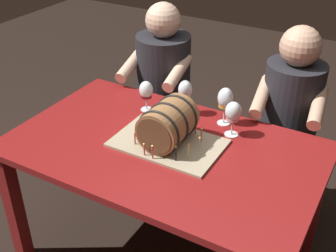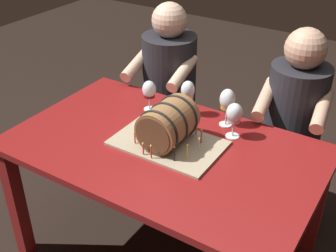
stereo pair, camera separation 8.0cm
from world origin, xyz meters
TOP-DOWN VIEW (x-y plane):
  - dining_table at (0.00, 0.00)m, footprint 1.46×0.89m
  - barrel_cake at (0.01, 0.02)m, footprint 0.51×0.33m
  - wine_glass_amber at (0.16, 0.33)m, footprint 0.08×0.08m
  - wine_glass_white at (-0.06, 0.32)m, footprint 0.07×0.07m
  - wine_glass_red at (-0.26, 0.26)m, footprint 0.07×0.07m
  - wine_glass_rose at (0.24, 0.25)m, footprint 0.08×0.08m
  - person_seated_left at (-0.41, 0.70)m, footprint 0.40×0.49m
  - person_seated_right at (0.41, 0.70)m, footprint 0.39×0.49m

SIDE VIEW (x-z plane):
  - person_seated_right at x=0.41m, z-range -0.05..1.13m
  - person_seated_left at x=-0.41m, z-range -0.04..1.15m
  - dining_table at x=0.00m, z-range 0.26..1.00m
  - barrel_cake at x=0.01m, z-range 0.72..0.94m
  - wine_glass_red at x=-0.26m, z-range 0.76..0.93m
  - wine_glass_rose at x=0.24m, z-range 0.77..0.95m
  - wine_glass_white at x=-0.06m, z-range 0.77..0.96m
  - wine_glass_amber at x=0.16m, z-range 0.77..0.97m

